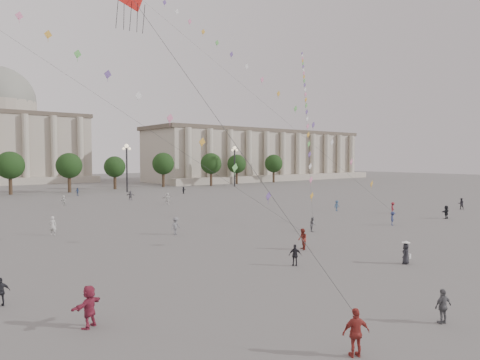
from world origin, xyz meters
TOP-DOWN VIEW (x-y plane):
  - ground at (0.00, 0.00)m, footprint 360.00×360.00m
  - hall_east at (75.00, 93.89)m, footprint 84.00×26.22m
  - hall_central at (0.00, 129.22)m, footprint 48.30×34.30m
  - tree_row at (0.00, 78.00)m, footprint 137.12×5.12m
  - lamp_post_mid_east at (15.00, 70.00)m, footprint 2.00×0.90m
  - lamp_post_far_east at (45.00, 70.00)m, footprint 2.00×0.90m
  - person_crowd_0 at (3.60, 68.00)m, footprint 1.02×0.72m
  - person_crowd_3 at (29.41, 6.34)m, footprint 1.54×0.51m
  - person_crowd_4 at (-3.81, 51.24)m, footprint 1.47×1.34m
  - person_crowd_6 at (-2.76, 17.51)m, footprint 1.27×0.94m
  - person_crowd_7 at (10.06, 42.70)m, footprint 1.86×1.27m
  - person_crowd_8 at (28.59, 13.24)m, footprint 1.14×1.12m
  - person_crowd_9 at (22.71, 58.77)m, footprint 1.42×1.09m
  - person_crowd_12 at (8.24, 53.03)m, footprint 1.46×1.46m
  - person_crowd_13 at (-12.39, 24.75)m, footprint 0.83×0.77m
  - person_crowd_14 at (24.85, 19.80)m, footprint 1.03×0.67m
  - person_crowd_15 at (40.82, 9.68)m, footprint 0.99×1.03m
  - tourist_0 at (-10.35, -9.55)m, footprint 1.20×0.90m
  - tourist_1 at (-2.26, 1.59)m, footprint 0.93×0.85m
  - tourist_2 at (-17.40, -0.36)m, footprint 1.82×1.39m
  - tourist_3 at (-4.47, -10.00)m, footprint 1.01×0.62m
  - tourist_4 at (-20.02, 5.20)m, footprint 0.90×0.43m
  - kite_flyer_0 at (2.04, 4.95)m, footprint 1.01×1.08m
  - kite_flyer_1 at (19.44, 7.53)m, footprint 1.16×0.99m
  - kite_flyer_2 at (9.34, 10.42)m, footprint 0.89×0.91m
  - hat_person at (4.38, -2.94)m, footprint 0.80×0.60m
  - dragon_kite at (-13.33, 3.60)m, footprint 2.58×7.48m
  - kite_train_mid at (8.93, 36.96)m, footprint 20.23×54.78m
  - kite_train_east at (29.81, 30.75)m, footprint 38.55×37.77m

SIDE VIEW (x-z plane):
  - ground at x=0.00m, z-range 0.00..0.00m
  - kite_flyer_2 at x=9.34m, z-range 0.00..1.48m
  - tourist_4 at x=-20.02m, z-range 0.00..1.49m
  - person_crowd_9 at x=22.71m, z-range 0.00..1.50m
  - person_crowd_14 at x=24.85m, z-range 0.00..1.51m
  - tourist_1 at x=-2.26m, z-range 0.00..1.53m
  - kite_flyer_1 at x=19.44m, z-range 0.00..1.55m
  - person_crowd_8 at x=28.59m, z-range 0.00..1.57m
  - person_crowd_0 at x=3.60m, z-range 0.00..1.61m
  - tourist_3 at x=-4.47m, z-range 0.00..1.61m
  - hat_person at x=4.38m, z-range -0.03..1.66m
  - person_crowd_4 at x=-3.81m, z-range 0.00..1.63m
  - person_crowd_3 at x=29.41m, z-range 0.00..1.66m
  - person_crowd_15 at x=40.82m, z-range 0.00..1.67m
  - person_crowd_12 at x=8.24m, z-range 0.00..1.69m
  - person_crowd_6 at x=-2.76m, z-range 0.00..1.76m
  - kite_flyer_0 at x=2.04m, z-range 0.00..1.77m
  - tourist_0 at x=-10.35m, z-range 0.00..1.89m
  - person_crowd_13 at x=-12.39m, z-range 0.00..1.90m
  - tourist_2 at x=-17.40m, z-range 0.00..1.92m
  - person_crowd_7 at x=10.06m, z-range 0.00..1.93m
  - tree_row at x=0.00m, z-range 1.39..9.39m
  - lamp_post_mid_east at x=15.00m, z-range 2.03..12.68m
  - lamp_post_far_east at x=45.00m, z-range 2.03..12.68m
  - hall_east at x=75.00m, z-range -0.17..17.03m
  - hall_central at x=0.00m, z-range -3.52..31.98m
  - dragon_kite at x=-13.33m, z-range 5.70..26.05m
  - kite_train_east at x=29.81m, z-range -13.40..49.74m
  - kite_train_mid at x=8.93m, z-range -10.32..67.01m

